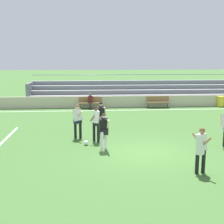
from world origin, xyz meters
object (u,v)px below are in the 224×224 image
player_dark_overlapping (101,116)px  soccer_ball (86,143)px  spectator_seated (90,100)px  bleacher_stand (145,91)px  player_dark_wide_left (104,129)px  bench_near_wall_gap (158,101)px  player_white_deep_cover (96,120)px  bench_centre_sideline (90,102)px  player_white_on_ball (78,118)px  player_white_trailing_run (201,146)px  trash_bin (220,101)px

player_dark_overlapping → soccer_ball: size_ratio=7.73×
spectator_seated → bleacher_stand: bearing=31.3°
player_dark_wide_left → soccer_ball: bearing=133.8°
bench_near_wall_gap → player_white_deep_cover: (-5.08, -9.25, 0.48)m
bench_centre_sideline → player_white_on_ball: player_white_on_ball is taller
bench_centre_sideline → player_white_trailing_run: (3.71, -13.44, 0.42)m
player_dark_wide_left → bleacher_stand: bearing=72.3°
bleacher_stand → trash_bin: size_ratio=23.92×
player_dark_wide_left → player_white_trailing_run: (3.18, -2.86, 0.01)m
trash_bin → player_white_deep_cover: 13.87m
trash_bin → player_white_on_ball: 14.13m
bleacher_stand → player_dark_overlapping: bearing=-111.7°
player_dark_overlapping → bench_centre_sideline: bearing=93.6°
player_dark_wide_left → bench_near_wall_gap: bearing=65.7°
bleacher_stand → spectator_seated: 5.64m
spectator_seated → bench_near_wall_gap: bearing=1.3°
trash_bin → spectator_seated: 10.45m
player_dark_overlapping → bench_near_wall_gap: bearing=59.1°
player_white_deep_cover → soccer_ball: (-0.47, -0.53, -0.92)m
bench_near_wall_gap → player_white_trailing_run: player_white_trailing_run is taller
bleacher_stand → trash_bin: 6.27m
bench_near_wall_gap → soccer_ball: bench_near_wall_gap is taller
player_dark_wide_left → player_dark_overlapping: 2.56m
bleacher_stand → bench_near_wall_gap: bleacher_stand is taller
player_white_deep_cover → soccer_ball: 1.16m
spectator_seated → soccer_ball: size_ratio=5.50×
player_white_deep_cover → player_white_on_ball: 1.09m
player_white_deep_cover → player_white_trailing_run: (3.48, -4.19, -0.07)m
player_white_trailing_run → soccer_ball: bearing=137.1°
player_white_deep_cover → player_white_on_ball: (-0.88, 0.65, -0.03)m
bleacher_stand → player_dark_wide_left: bearing=-107.7°
bleacher_stand → soccer_ball: 13.59m
player_white_on_ball → trash_bin: bearing=38.2°
player_white_trailing_run → soccer_ball: player_white_trailing_run is taller
player_dark_overlapping → player_white_on_ball: (-1.16, -0.58, -0.01)m
bench_centre_sideline → player_white_on_ball: (-0.65, -8.60, 0.46)m
player_white_on_ball → soccer_ball: player_white_on_ball is taller
bench_centre_sideline → spectator_seated: (-0.00, -0.12, 0.16)m
bench_near_wall_gap → player_dark_overlapping: size_ratio=1.06×
bleacher_stand → spectator_seated: bleacher_stand is taller
player_dark_wide_left → soccer_ball: (-0.77, 0.81, -0.85)m
player_white_deep_cover → player_dark_overlapping: player_white_deep_cover is taller
bleacher_stand → player_white_trailing_run: 16.28m
bench_near_wall_gap → spectator_seated: spectator_seated is taller
trash_bin → player_white_trailing_run: size_ratio=0.51×
player_dark_wide_left → trash_bin: bearing=47.2°
trash_bin → player_dark_overlapping: (-9.94, -8.14, 0.60)m
trash_bin → player_white_deep_cover: player_white_deep_cover is taller
bleacher_stand → player_white_deep_cover: bearing=-110.8°
player_dark_overlapping → soccer_ball: bearing=-113.2°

